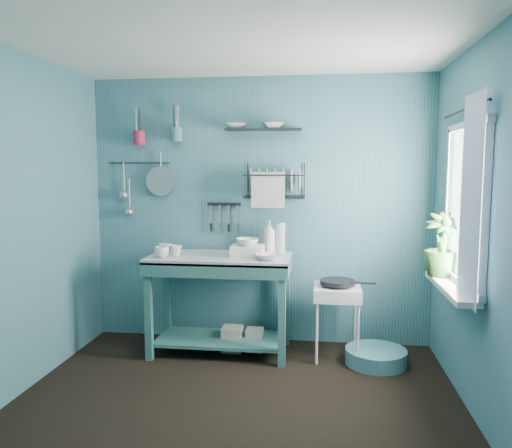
# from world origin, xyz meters

# --- Properties ---
(floor) EXTENTS (3.20, 3.20, 0.00)m
(floor) POSITION_xyz_m (0.00, 0.00, 0.00)
(floor) COLOR black
(floor) RESTS_ON ground
(ceiling) EXTENTS (3.20, 3.20, 0.00)m
(ceiling) POSITION_xyz_m (0.00, 0.00, 2.50)
(ceiling) COLOR silver
(ceiling) RESTS_ON ground
(wall_back) EXTENTS (3.20, 0.00, 3.20)m
(wall_back) POSITION_xyz_m (0.00, 1.50, 1.25)
(wall_back) COLOR #396B75
(wall_back) RESTS_ON ground
(wall_front) EXTENTS (3.20, 0.00, 3.20)m
(wall_front) POSITION_xyz_m (0.00, -1.50, 1.25)
(wall_front) COLOR #396B75
(wall_front) RESTS_ON ground
(wall_left) EXTENTS (0.00, 3.00, 3.00)m
(wall_left) POSITION_xyz_m (-1.60, 0.00, 1.25)
(wall_left) COLOR #396B75
(wall_left) RESTS_ON ground
(wall_right) EXTENTS (0.00, 3.00, 3.00)m
(wall_right) POSITION_xyz_m (1.60, 0.00, 1.25)
(wall_right) COLOR #396B75
(wall_right) RESTS_ON ground
(work_counter) EXTENTS (1.27, 0.68, 0.88)m
(work_counter) POSITION_xyz_m (-0.31, 1.11, 0.44)
(work_counter) COLOR #2F6460
(work_counter) RESTS_ON floor
(mug_left) EXTENTS (0.12, 0.12, 0.10)m
(mug_left) POSITION_xyz_m (-0.79, 0.95, 0.93)
(mug_left) COLOR silver
(mug_left) RESTS_ON work_counter
(mug_mid) EXTENTS (0.14, 0.14, 0.09)m
(mug_mid) POSITION_xyz_m (-0.69, 1.05, 0.93)
(mug_mid) COLOR silver
(mug_mid) RESTS_ON work_counter
(mug_right) EXTENTS (0.17, 0.17, 0.10)m
(mug_right) POSITION_xyz_m (-0.81, 1.11, 0.93)
(mug_right) COLOR silver
(mug_right) RESTS_ON work_counter
(wash_tub) EXTENTS (0.28, 0.22, 0.10)m
(wash_tub) POSITION_xyz_m (-0.06, 1.09, 0.93)
(wash_tub) COLOR silver
(wash_tub) RESTS_ON work_counter
(tub_bowl) EXTENTS (0.20, 0.19, 0.06)m
(tub_bowl) POSITION_xyz_m (-0.06, 1.09, 1.01)
(tub_bowl) COLOR silver
(tub_bowl) RESTS_ON wash_tub
(soap_bottle) EXTENTS (0.11, 0.12, 0.30)m
(soap_bottle) POSITION_xyz_m (0.11, 1.31, 1.03)
(soap_bottle) COLOR silver
(soap_bottle) RESTS_ON work_counter
(water_bottle) EXTENTS (0.09, 0.09, 0.28)m
(water_bottle) POSITION_xyz_m (0.21, 1.33, 1.02)
(water_bottle) COLOR #B3BEC7
(water_bottle) RESTS_ON work_counter
(counter_bowl) EXTENTS (0.22, 0.22, 0.05)m
(counter_bowl) POSITION_xyz_m (0.14, 0.96, 0.91)
(counter_bowl) COLOR silver
(counter_bowl) RESTS_ON work_counter
(hotplate_stand) EXTENTS (0.41, 0.41, 0.64)m
(hotplate_stand) POSITION_xyz_m (0.73, 1.10, 0.32)
(hotplate_stand) COLOR silver
(hotplate_stand) RESTS_ON floor
(frying_pan) EXTENTS (0.30, 0.30, 0.03)m
(frying_pan) POSITION_xyz_m (0.73, 1.10, 0.68)
(frying_pan) COLOR black
(frying_pan) RESTS_ON hotplate_stand
(knife_strip) EXTENTS (0.32, 0.02, 0.03)m
(knife_strip) POSITION_xyz_m (-0.33, 1.47, 1.31)
(knife_strip) COLOR black
(knife_strip) RESTS_ON wall_back
(dish_rack) EXTENTS (0.57, 0.30, 0.32)m
(dish_rack) POSITION_xyz_m (0.16, 1.37, 1.54)
(dish_rack) COLOR black
(dish_rack) RESTS_ON wall_back
(upper_shelf) EXTENTS (0.71, 0.24, 0.01)m
(upper_shelf) POSITION_xyz_m (0.04, 1.40, 2.01)
(upper_shelf) COLOR black
(upper_shelf) RESTS_ON wall_back
(shelf_bowl_left) EXTENTS (0.23, 0.23, 0.05)m
(shelf_bowl_left) POSITION_xyz_m (-0.21, 1.40, 2.08)
(shelf_bowl_left) COLOR silver
(shelf_bowl_left) RESTS_ON upper_shelf
(shelf_bowl_right) EXTENTS (0.23, 0.23, 0.05)m
(shelf_bowl_right) POSITION_xyz_m (0.14, 1.40, 2.07)
(shelf_bowl_right) COLOR silver
(shelf_bowl_right) RESTS_ON upper_shelf
(utensil_cup_magenta) EXTENTS (0.11, 0.11, 0.13)m
(utensil_cup_magenta) POSITION_xyz_m (-1.14, 1.42, 1.94)
(utensil_cup_magenta) COLOR maroon
(utensil_cup_magenta) RESTS_ON wall_back
(utensil_cup_teal) EXTENTS (0.11, 0.11, 0.13)m
(utensil_cup_teal) POSITION_xyz_m (-0.77, 1.42, 1.97)
(utensil_cup_teal) COLOR #3C6E7E
(utensil_cup_teal) RESTS_ON wall_back
(colander) EXTENTS (0.28, 0.03, 0.28)m
(colander) POSITION_xyz_m (-0.95, 1.45, 1.53)
(colander) COLOR #A0A3A7
(colander) RESTS_ON wall_back
(ladle_outer) EXTENTS (0.01, 0.01, 0.30)m
(ladle_outer) POSITION_xyz_m (-1.32, 1.46, 1.57)
(ladle_outer) COLOR #A0A3A7
(ladle_outer) RESTS_ON wall_back
(ladle_inner) EXTENTS (0.01, 0.01, 0.30)m
(ladle_inner) POSITION_xyz_m (-1.27, 1.46, 1.40)
(ladle_inner) COLOR #A0A3A7
(ladle_inner) RESTS_ON wall_back
(hook_rail) EXTENTS (0.60, 0.01, 0.01)m
(hook_rail) POSITION_xyz_m (-1.17, 1.47, 1.71)
(hook_rail) COLOR black
(hook_rail) RESTS_ON wall_back
(window_glass) EXTENTS (0.00, 1.10, 1.10)m
(window_glass) POSITION_xyz_m (1.59, 0.45, 1.40)
(window_glass) COLOR white
(window_glass) RESTS_ON wall_right
(windowsill) EXTENTS (0.16, 0.95, 0.04)m
(windowsill) POSITION_xyz_m (1.50, 0.45, 0.81)
(windowsill) COLOR silver
(windowsill) RESTS_ON wall_right
(curtain) EXTENTS (0.00, 1.35, 1.35)m
(curtain) POSITION_xyz_m (1.52, 0.15, 1.45)
(curtain) COLOR white
(curtain) RESTS_ON wall_right
(curtain_rod) EXTENTS (0.02, 1.05, 0.02)m
(curtain_rod) POSITION_xyz_m (1.54, 0.45, 2.05)
(curtain_rod) COLOR black
(curtain_rod) RESTS_ON wall_right
(potted_plant) EXTENTS (0.30, 0.30, 0.49)m
(potted_plant) POSITION_xyz_m (1.50, 0.74, 1.07)
(potted_plant) COLOR #2F5A24
(potted_plant) RESTS_ON windowsill
(storage_tin_large) EXTENTS (0.18, 0.18, 0.22)m
(storage_tin_large) POSITION_xyz_m (-0.21, 1.16, 0.11)
(storage_tin_large) COLOR gray
(storage_tin_large) RESTS_ON floor
(storage_tin_small) EXTENTS (0.15, 0.15, 0.20)m
(storage_tin_small) POSITION_xyz_m (-0.01, 1.19, 0.10)
(storage_tin_small) COLOR gray
(storage_tin_small) RESTS_ON floor
(floor_basin) EXTENTS (0.52, 0.52, 0.13)m
(floor_basin) POSITION_xyz_m (1.06, 1.00, 0.07)
(floor_basin) COLOR teal
(floor_basin) RESTS_ON floor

